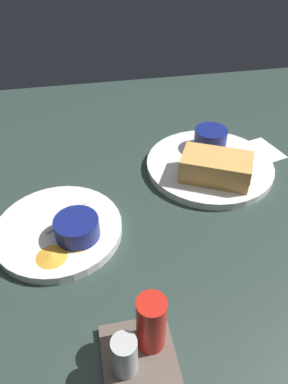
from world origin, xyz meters
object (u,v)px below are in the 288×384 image
(plate_sandwich_main, at_px, (209,166))
(spoon_by_gravy_ramekin, at_px, (80,211))
(ramekin_light_gravy, at_px, (77,227))
(ramekin_dark_sauce, at_px, (210,138))
(spoon_by_dark_ramekin, at_px, (213,160))
(plate_chips_companion, at_px, (59,230))
(sandwich_half_near, at_px, (216,167))
(condiment_caddy, at_px, (141,341))

(plate_sandwich_main, height_order, spoon_by_gravy_ramekin, spoon_by_gravy_ramekin)
(ramekin_light_gravy, relative_size, spoon_by_gravy_ramekin, 0.79)
(ramekin_dark_sauce, bearing_deg, spoon_by_dark_ramekin, 78.97)
(plate_chips_companion, height_order, ramekin_light_gravy, ramekin_light_gravy)
(sandwich_half_near, height_order, spoon_by_dark_ramekin, sandwich_half_near)
(spoon_by_dark_ramekin, relative_size, plate_chips_companion, 0.47)
(spoon_by_gravy_ramekin, relative_size, condiment_caddy, 0.95)
(spoon_by_dark_ramekin, relative_size, condiment_caddy, 1.05)
(plate_chips_companion, bearing_deg, spoon_by_dark_ramekin, -158.14)
(spoon_by_dark_ramekin, height_order, plate_chips_companion, spoon_by_dark_ramekin)
(sandwich_half_near, xyz_separation_m, plate_chips_companion, (0.30, 0.08, -0.03))
(plate_chips_companion, bearing_deg, condiment_caddy, 112.95)
(spoon_by_gravy_ramekin, bearing_deg, plate_sandwich_main, -159.75)
(plate_chips_companion, relative_size, ramekin_light_gravy, 2.97)
(sandwich_half_near, height_order, plate_chips_companion, sandwich_half_near)
(sandwich_half_near, distance_m, spoon_by_gravy_ramekin, 0.27)
(ramekin_light_gravy, bearing_deg, condiment_caddy, 107.86)
(plate_sandwich_main, height_order, sandwich_half_near, sandwich_half_near)
(ramekin_dark_sauce, distance_m, spoon_by_dark_ramekin, 0.06)
(spoon_by_dark_ramekin, bearing_deg, plate_chips_companion, 21.86)
(sandwich_half_near, xyz_separation_m, spoon_by_dark_ramekin, (-0.02, -0.05, -0.02))
(plate_chips_companion, xyz_separation_m, spoon_by_gravy_ramekin, (-0.04, -0.03, 0.01))
(condiment_caddy, bearing_deg, plate_chips_companion, -67.05)
(sandwich_half_near, bearing_deg, spoon_by_gravy_ramekin, 11.00)
(plate_chips_companion, relative_size, condiment_caddy, 2.24)
(sandwich_half_near, relative_size, ramekin_dark_sauce, 2.16)
(plate_sandwich_main, bearing_deg, ramekin_dark_sauce, -108.06)
(plate_sandwich_main, relative_size, ramekin_light_gravy, 3.63)
(plate_chips_companion, xyz_separation_m, ramekin_light_gravy, (-0.03, 0.03, 0.03))
(plate_chips_companion, bearing_deg, sandwich_half_near, -165.67)
(condiment_caddy, bearing_deg, spoon_by_dark_ramekin, -121.53)
(spoon_by_dark_ramekin, distance_m, condiment_caddy, 0.42)
(sandwich_half_near, xyz_separation_m, condiment_caddy, (0.20, 0.31, -0.01))
(ramekin_dark_sauce, bearing_deg, condiment_caddy, 60.83)
(plate_sandwich_main, xyz_separation_m, ramekin_light_gravy, (0.28, 0.15, 0.03))
(ramekin_dark_sauce, distance_m, ramekin_light_gravy, 0.36)
(sandwich_half_near, bearing_deg, condiment_caddy, 56.44)
(plate_sandwich_main, xyz_separation_m, sandwich_half_near, (0.01, 0.05, 0.03))
(sandwich_half_near, bearing_deg, ramekin_light_gravy, 21.02)
(plate_sandwich_main, bearing_deg, ramekin_light_gravy, 28.79)
(sandwich_half_near, bearing_deg, spoon_by_dark_ramekin, -107.01)
(plate_chips_companion, height_order, spoon_by_gravy_ramekin, spoon_by_gravy_ramekin)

